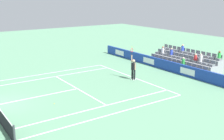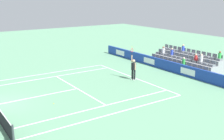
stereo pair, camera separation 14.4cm
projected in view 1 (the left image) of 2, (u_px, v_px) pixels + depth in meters
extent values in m
cube|color=white|center=(133.00, 77.00, 24.63)|extent=(10.97, 0.10, 0.01)
cube|color=white|center=(77.00, 89.00, 21.64)|extent=(8.23, 0.10, 0.01)
cube|color=white|center=(37.00, 97.00, 19.90)|extent=(0.10, 6.40, 0.01)
cube|color=white|center=(51.00, 77.00, 24.68)|extent=(0.10, 11.89, 0.01)
cube|color=white|center=(101.00, 107.00, 18.11)|extent=(0.10, 11.89, 0.01)
cube|color=white|center=(45.00, 74.00, 25.77)|extent=(0.10, 11.89, 0.01)
cube|color=white|center=(113.00, 114.00, 17.01)|extent=(0.10, 11.89, 0.01)
cube|color=white|center=(132.00, 78.00, 24.57)|extent=(0.10, 0.20, 0.01)
cube|color=#193899|center=(167.00, 66.00, 26.76)|extent=(20.43, 0.20, 0.97)
cube|color=white|center=(187.00, 72.00, 24.66)|extent=(1.63, 0.01, 0.54)
cube|color=white|center=(149.00, 61.00, 28.74)|extent=(1.63, 0.01, 0.54)
cube|color=white|center=(119.00, 53.00, 32.82)|extent=(1.63, 0.01, 0.54)
cylinder|color=#33383D|center=(14.00, 136.00, 13.28)|extent=(0.10, 0.10, 1.07)
cylinder|color=black|center=(134.00, 75.00, 23.73)|extent=(0.16, 0.16, 0.90)
cylinder|color=black|center=(132.00, 74.00, 23.90)|extent=(0.16, 0.16, 0.90)
cube|color=white|center=(134.00, 80.00, 23.84)|extent=(0.16, 0.28, 0.08)
cube|color=white|center=(132.00, 79.00, 24.00)|extent=(0.16, 0.28, 0.08)
cube|color=black|center=(134.00, 66.00, 23.62)|extent=(0.28, 0.39, 0.60)
sphere|color=#D3A884|center=(134.00, 61.00, 23.50)|extent=(0.24, 0.24, 0.24)
cylinder|color=#D3A884|center=(132.00, 59.00, 23.62)|extent=(0.09, 0.09, 0.62)
cylinder|color=#D3A884|center=(135.00, 66.00, 23.43)|extent=(0.09, 0.09, 0.56)
cylinder|color=black|center=(132.00, 53.00, 23.50)|extent=(0.04, 0.04, 0.28)
torus|color=red|center=(132.00, 50.00, 23.43)|extent=(0.09, 0.31, 0.31)
sphere|color=#D1E533|center=(132.00, 47.00, 23.36)|extent=(0.07, 0.07, 0.07)
cube|color=gray|center=(175.00, 67.00, 27.42)|extent=(7.44, 0.95, 0.42)
cube|color=slate|center=(204.00, 71.00, 24.62)|extent=(0.48, 0.44, 0.20)
cube|color=slate|center=(206.00, 68.00, 24.66)|extent=(0.48, 0.04, 0.30)
cube|color=slate|center=(198.00, 70.00, 25.11)|extent=(0.48, 0.44, 0.20)
cube|color=slate|center=(200.00, 67.00, 25.16)|extent=(0.48, 0.04, 0.30)
cube|color=slate|center=(193.00, 68.00, 25.61)|extent=(0.48, 0.44, 0.20)
cube|color=slate|center=(195.00, 65.00, 25.65)|extent=(0.48, 0.04, 0.30)
cube|color=slate|center=(188.00, 67.00, 26.10)|extent=(0.48, 0.44, 0.20)
cube|color=slate|center=(189.00, 64.00, 26.15)|extent=(0.48, 0.04, 0.30)
cube|color=slate|center=(183.00, 66.00, 26.60)|extent=(0.48, 0.44, 0.20)
cube|color=slate|center=(184.00, 63.00, 26.64)|extent=(0.48, 0.04, 0.30)
cube|color=slate|center=(178.00, 64.00, 27.09)|extent=(0.48, 0.44, 0.20)
cube|color=slate|center=(179.00, 62.00, 27.14)|extent=(0.48, 0.04, 0.30)
cube|color=slate|center=(173.00, 63.00, 27.59)|extent=(0.48, 0.44, 0.20)
cube|color=slate|center=(175.00, 60.00, 27.63)|extent=(0.48, 0.04, 0.30)
cube|color=slate|center=(168.00, 62.00, 28.08)|extent=(0.48, 0.44, 0.20)
cube|color=slate|center=(170.00, 59.00, 28.13)|extent=(0.48, 0.04, 0.30)
cube|color=slate|center=(164.00, 61.00, 28.58)|extent=(0.48, 0.44, 0.20)
cube|color=slate|center=(166.00, 58.00, 28.62)|extent=(0.48, 0.04, 0.30)
cube|color=slate|center=(160.00, 60.00, 29.07)|extent=(0.48, 0.44, 0.20)
cube|color=slate|center=(161.00, 57.00, 29.12)|extent=(0.48, 0.04, 0.30)
cube|color=slate|center=(156.00, 59.00, 29.57)|extent=(0.48, 0.44, 0.20)
cube|color=slate|center=(157.00, 56.00, 29.61)|extent=(0.48, 0.04, 0.30)
cube|color=slate|center=(152.00, 58.00, 30.06)|extent=(0.48, 0.44, 0.20)
cube|color=slate|center=(153.00, 55.00, 30.11)|extent=(0.48, 0.04, 0.30)
cube|color=gray|center=(182.00, 63.00, 27.88)|extent=(7.44, 0.95, 0.84)
cube|color=slate|center=(211.00, 65.00, 25.02)|extent=(0.48, 0.44, 0.20)
cube|color=slate|center=(213.00, 62.00, 25.07)|extent=(0.48, 0.04, 0.30)
cube|color=slate|center=(206.00, 64.00, 25.52)|extent=(0.48, 0.44, 0.20)
cube|color=slate|center=(207.00, 61.00, 25.56)|extent=(0.48, 0.04, 0.30)
cube|color=slate|center=(200.00, 63.00, 26.02)|extent=(0.48, 0.44, 0.20)
cube|color=slate|center=(202.00, 60.00, 26.06)|extent=(0.48, 0.04, 0.30)
cube|color=slate|center=(195.00, 61.00, 26.51)|extent=(0.48, 0.44, 0.20)
cube|color=slate|center=(196.00, 58.00, 26.55)|extent=(0.48, 0.04, 0.30)
cube|color=slate|center=(190.00, 60.00, 27.01)|extent=(0.48, 0.44, 0.20)
cube|color=slate|center=(191.00, 57.00, 27.05)|extent=(0.48, 0.04, 0.30)
cube|color=slate|center=(185.00, 59.00, 27.50)|extent=(0.48, 0.44, 0.20)
cube|color=slate|center=(186.00, 56.00, 27.55)|extent=(0.48, 0.04, 0.30)
cube|color=slate|center=(180.00, 58.00, 28.00)|extent=(0.48, 0.44, 0.20)
cube|color=slate|center=(181.00, 55.00, 28.04)|extent=(0.48, 0.04, 0.30)
cube|color=slate|center=(175.00, 57.00, 28.49)|extent=(0.48, 0.44, 0.20)
cube|color=slate|center=(177.00, 54.00, 28.54)|extent=(0.48, 0.04, 0.30)
cube|color=slate|center=(171.00, 56.00, 28.99)|extent=(0.48, 0.44, 0.20)
cube|color=slate|center=(172.00, 53.00, 29.03)|extent=(0.48, 0.04, 0.30)
cube|color=slate|center=(167.00, 55.00, 29.48)|extent=(0.48, 0.44, 0.20)
cube|color=slate|center=(168.00, 52.00, 29.53)|extent=(0.48, 0.04, 0.30)
cube|color=slate|center=(162.00, 54.00, 29.98)|extent=(0.48, 0.44, 0.20)
cube|color=slate|center=(164.00, 51.00, 30.02)|extent=(0.48, 0.04, 0.30)
cube|color=slate|center=(158.00, 53.00, 30.47)|extent=(0.48, 0.44, 0.20)
cube|color=slate|center=(160.00, 50.00, 30.52)|extent=(0.48, 0.04, 0.30)
cube|color=gray|center=(189.00, 60.00, 28.34)|extent=(7.44, 0.95, 1.26)
cube|color=slate|center=(219.00, 59.00, 25.43)|extent=(0.48, 0.44, 0.20)
cube|color=slate|center=(220.00, 56.00, 25.48)|extent=(0.48, 0.04, 0.30)
cube|color=slate|center=(213.00, 58.00, 25.93)|extent=(0.48, 0.44, 0.20)
cube|color=slate|center=(214.00, 55.00, 25.97)|extent=(0.48, 0.04, 0.30)
cube|color=slate|center=(207.00, 57.00, 26.42)|extent=(0.48, 0.44, 0.20)
cube|color=slate|center=(209.00, 54.00, 26.47)|extent=(0.48, 0.04, 0.30)
cube|color=slate|center=(202.00, 56.00, 26.92)|extent=(0.48, 0.44, 0.20)
cube|color=slate|center=(203.00, 53.00, 26.96)|extent=(0.48, 0.04, 0.30)
cube|color=slate|center=(197.00, 55.00, 27.41)|extent=(0.48, 0.44, 0.20)
cube|color=slate|center=(198.00, 52.00, 27.46)|extent=(0.48, 0.04, 0.30)
cube|color=slate|center=(192.00, 54.00, 27.91)|extent=(0.48, 0.44, 0.20)
cube|color=slate|center=(193.00, 51.00, 27.95)|extent=(0.48, 0.04, 0.30)
cube|color=slate|center=(187.00, 53.00, 28.41)|extent=(0.48, 0.44, 0.20)
cube|color=slate|center=(188.00, 50.00, 28.45)|extent=(0.48, 0.04, 0.30)
cube|color=slate|center=(182.00, 52.00, 28.90)|extent=(0.48, 0.44, 0.20)
cube|color=slate|center=(184.00, 49.00, 28.95)|extent=(0.48, 0.04, 0.30)
cube|color=slate|center=(178.00, 51.00, 29.40)|extent=(0.48, 0.44, 0.20)
cube|color=slate|center=(179.00, 48.00, 29.44)|extent=(0.48, 0.04, 0.30)
cube|color=slate|center=(173.00, 50.00, 29.89)|extent=(0.48, 0.44, 0.20)
cube|color=slate|center=(175.00, 47.00, 29.94)|extent=(0.48, 0.04, 0.30)
cube|color=slate|center=(169.00, 49.00, 30.39)|extent=(0.48, 0.44, 0.20)
cube|color=slate|center=(170.00, 46.00, 30.43)|extent=(0.48, 0.04, 0.30)
cube|color=slate|center=(165.00, 48.00, 30.88)|extent=(0.48, 0.44, 0.20)
cube|color=slate|center=(166.00, 46.00, 30.93)|extent=(0.48, 0.04, 0.30)
cylinder|color=blue|center=(183.00, 48.00, 28.84)|extent=(0.28, 0.28, 0.46)
sphere|color=#D3A884|center=(183.00, 45.00, 28.76)|extent=(0.20, 0.20, 0.20)
cylinder|color=white|center=(201.00, 59.00, 25.95)|extent=(0.28, 0.28, 0.54)
sphere|color=beige|center=(201.00, 55.00, 25.85)|extent=(0.20, 0.20, 0.20)
cylinder|color=red|center=(195.00, 58.00, 26.46)|extent=(0.28, 0.28, 0.44)
sphere|color=#D3A884|center=(196.00, 55.00, 26.37)|extent=(0.20, 0.20, 0.20)
cylinder|color=blue|center=(171.00, 52.00, 28.92)|extent=(0.28, 0.28, 0.50)
sphere|color=#D3A884|center=(172.00, 49.00, 28.83)|extent=(0.20, 0.20, 0.20)
cylinder|color=white|center=(163.00, 50.00, 29.91)|extent=(0.28, 0.28, 0.51)
sphere|color=#9E7251|center=(163.00, 47.00, 29.82)|extent=(0.20, 0.20, 0.20)
cylinder|color=green|center=(183.00, 62.00, 26.53)|extent=(0.28, 0.28, 0.53)
sphere|color=beige|center=(183.00, 58.00, 26.44)|extent=(0.20, 0.20, 0.20)
cylinder|color=green|center=(219.00, 56.00, 25.38)|extent=(0.28, 0.28, 0.47)
sphere|color=brown|center=(220.00, 52.00, 25.29)|extent=(0.20, 0.20, 0.20)
sphere|color=#D1E533|center=(54.00, 104.00, 18.56)|extent=(0.07, 0.07, 0.07)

